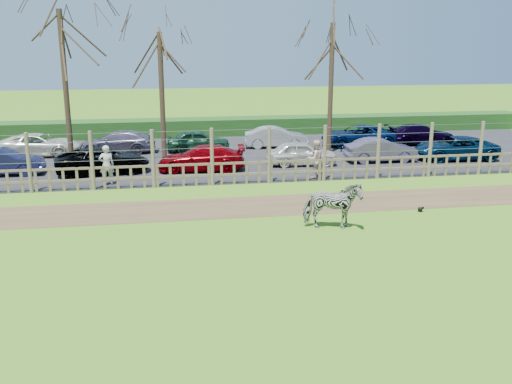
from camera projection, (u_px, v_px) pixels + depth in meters
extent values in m
plane|color=#6DAA32|center=(237.00, 250.00, 17.14)|extent=(120.00, 120.00, 0.00)
cube|color=brown|center=(221.00, 208.00, 21.43)|extent=(34.00, 2.80, 0.01)
cube|color=#232326|center=(202.00, 156.00, 30.96)|extent=(44.00, 13.00, 0.04)
cube|color=#1E4716|center=(194.00, 127.00, 37.49)|extent=(46.00, 2.00, 1.10)
cube|color=brown|center=(212.00, 175.00, 24.65)|extent=(30.00, 0.06, 0.10)
cube|color=brown|center=(212.00, 164.00, 24.52)|extent=(30.00, 0.06, 0.10)
cylinder|color=brown|center=(29.00, 163.00, 23.26)|extent=(0.16, 0.16, 2.50)
cylinder|color=brown|center=(92.00, 161.00, 23.65)|extent=(0.16, 0.16, 2.50)
cylinder|color=brown|center=(153.00, 159.00, 24.05)|extent=(0.16, 0.16, 2.50)
cylinder|color=brown|center=(212.00, 157.00, 24.45)|extent=(0.16, 0.16, 2.50)
cylinder|color=brown|center=(269.00, 155.00, 24.84)|extent=(0.16, 0.16, 2.50)
cylinder|color=brown|center=(325.00, 153.00, 25.24)|extent=(0.16, 0.16, 2.50)
cylinder|color=brown|center=(378.00, 152.00, 25.63)|extent=(0.16, 0.16, 2.50)
cylinder|color=brown|center=(430.00, 150.00, 26.03)|extent=(0.16, 0.16, 2.50)
cylinder|color=brown|center=(481.00, 148.00, 26.43)|extent=(0.16, 0.16, 2.50)
cylinder|color=gray|center=(212.00, 157.00, 24.45)|extent=(30.00, 0.02, 0.02)
cylinder|color=gray|center=(212.00, 148.00, 24.34)|extent=(30.00, 0.02, 0.02)
cylinder|color=gray|center=(212.00, 139.00, 24.24)|extent=(30.00, 0.02, 0.02)
cylinder|color=gray|center=(211.00, 130.00, 24.15)|extent=(30.00, 0.02, 0.02)
cylinder|color=#3D2B1E|center=(66.00, 91.00, 27.06)|extent=(0.26, 0.26, 7.50)
cylinder|color=#3D2B1E|center=(162.00, 98.00, 28.85)|extent=(0.26, 0.26, 6.50)
cylinder|color=#3D2B1E|center=(331.00, 90.00, 30.69)|extent=(0.26, 0.26, 7.00)
imported|color=gray|center=(332.00, 205.00, 18.87)|extent=(2.04, 1.23, 1.61)
imported|color=beige|center=(107.00, 165.00, 24.52)|extent=(0.66, 0.47, 1.72)
imported|color=beige|center=(315.00, 159.00, 25.75)|extent=(0.99, 0.86, 1.72)
sphere|color=black|center=(420.00, 209.00, 20.92)|extent=(0.18, 0.18, 0.18)
sphere|color=black|center=(423.00, 208.00, 20.92)|extent=(0.09, 0.09, 0.09)
imported|color=#1A1B45|center=(3.00, 162.00, 26.33)|extent=(3.65, 1.28, 1.20)
imported|color=black|center=(102.00, 160.00, 26.75)|extent=(4.55, 2.55, 1.20)
imported|color=#820108|center=(201.00, 158.00, 27.26)|extent=(4.26, 2.02, 1.20)
imported|color=silver|center=(301.00, 153.00, 28.46)|extent=(3.60, 1.61, 1.20)
imported|color=slate|center=(381.00, 150.00, 29.26)|extent=(3.66, 1.31, 1.20)
imported|color=#051F3A|center=(455.00, 148.00, 29.82)|extent=(4.47, 2.33, 1.20)
imported|color=silver|center=(39.00, 145.00, 30.75)|extent=(4.41, 2.20, 1.20)
imported|color=#595368|center=(117.00, 142.00, 31.61)|extent=(4.27, 2.06, 1.20)
imported|color=#1C482C|center=(198.00, 141.00, 31.95)|extent=(3.56, 1.51, 1.20)
imported|color=#BCB8B5|center=(276.00, 137.00, 33.14)|extent=(3.77, 1.70, 1.20)
imported|color=#061B4B|center=(358.00, 136.00, 33.67)|extent=(4.41, 2.19, 1.20)
imported|color=black|center=(421.00, 134.00, 34.10)|extent=(4.22, 1.91, 1.20)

